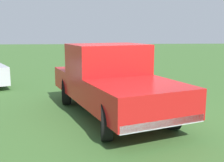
# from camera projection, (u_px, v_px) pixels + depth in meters

# --- Properties ---
(ground_plane) EXTENTS (80.00, 80.00, 0.00)m
(ground_plane) POSITION_uv_depth(u_px,v_px,m) (127.00, 116.00, 7.14)
(ground_plane) COLOR #3D662D
(pickup_truck) EXTENTS (5.11, 3.40, 1.83)m
(pickup_truck) POSITION_uv_depth(u_px,v_px,m) (110.00, 78.00, 7.22)
(pickup_truck) COLOR black
(pickup_truck) RESTS_ON ground_plane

